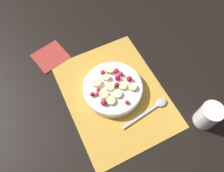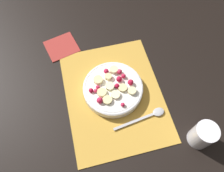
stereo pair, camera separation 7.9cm
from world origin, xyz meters
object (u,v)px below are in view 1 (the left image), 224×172
(spoon, at_px, (154,107))
(drinking_glass, at_px, (208,116))
(napkin, at_px, (50,56))
(fruit_bowl, at_px, (112,88))

(spoon, bearing_deg, drinking_glass, -49.58)
(drinking_glass, height_order, napkin, drinking_glass)
(fruit_bowl, height_order, spoon, fruit_bowl)
(spoon, xyz_separation_m, napkin, (-0.39, -0.27, -0.01))
(napkin, bearing_deg, fruit_bowl, 31.18)
(spoon, relative_size, napkin, 1.30)
(fruit_bowl, relative_size, napkin, 1.47)
(fruit_bowl, relative_size, spoon, 1.13)
(napkin, bearing_deg, spoon, 34.44)
(drinking_glass, distance_m, napkin, 0.65)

